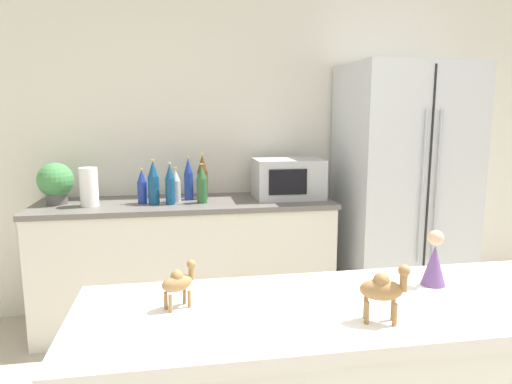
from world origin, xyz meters
The scene contains 16 objects.
wall_back centered at (0.00, 2.73, 1.27)m, with size 8.00×0.06×2.55m.
back_counter centered at (-0.45, 2.40, 0.44)m, with size 2.03×0.63×0.89m.
refrigerator centered at (1.12, 2.32, 0.91)m, with size 0.85×0.74×1.83m.
potted_plant centered at (-1.30, 2.44, 1.04)m, with size 0.23×0.23×0.28m.
paper_towel_roll centered at (-1.07, 2.33, 1.01)m, with size 0.12×0.12×0.25m.
microwave centered at (0.28, 2.42, 1.03)m, with size 0.48×0.37×0.28m.
back_bottle_0 centered at (-0.52, 2.38, 1.00)m, with size 0.07×0.07×0.24m.
back_bottle_1 centered at (-0.33, 2.48, 1.04)m, with size 0.07×0.07×0.32m.
back_bottle_2 centered at (-0.42, 2.46, 1.03)m, with size 0.06×0.06×0.30m.
back_bottle_3 centered at (-0.66, 2.33, 1.03)m, with size 0.07×0.07×0.30m.
back_bottle_4 centered at (-0.74, 2.37, 1.00)m, with size 0.06×0.06×0.24m.
back_bottle_5 centered at (-0.55, 2.30, 1.02)m, with size 0.06×0.06×0.28m.
back_bottle_6 centered at (-0.34, 2.32, 1.01)m, with size 0.07×0.07×0.27m.
camel_figurine centered at (-0.51, 0.45, 1.03)m, with size 0.10×0.08×0.13m.
camel_figurine_second centered at (0.00, 0.28, 1.04)m, with size 0.12×0.09×0.15m.
wise_man_figurine_crimson centered at (0.27, 0.49, 1.03)m, with size 0.07×0.07×0.17m.
Camera 1 is at (-0.50, -0.74, 1.47)m, focal length 32.00 mm.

